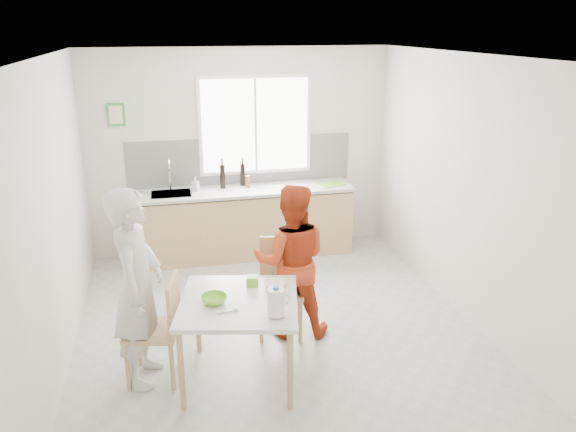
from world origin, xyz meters
name	(u,v)px	position (x,y,z in m)	size (l,w,h in m)	color
ground	(276,325)	(0.00, 0.00, 0.00)	(4.50, 4.50, 0.00)	#B7B7B2
room_shell	(275,171)	(0.00, 0.00, 1.64)	(4.50, 4.50, 4.50)	silver
window	(255,125)	(0.20, 2.23, 1.70)	(1.50, 0.06, 1.30)	white
backsplash	(241,161)	(0.00, 2.24, 1.23)	(3.00, 0.02, 0.65)	white
picture_frame	(116,115)	(-1.55, 2.23, 1.90)	(0.22, 0.03, 0.28)	#3F8B44
kitchen_counter	(246,225)	(0.00, 1.95, 0.42)	(2.84, 0.64, 1.37)	tan
dining_table	(239,308)	(-0.48, -0.82, 0.68)	(1.17, 1.17, 0.76)	white
chair_left	(160,325)	(-1.15, -0.67, 0.52)	(0.52, 0.52, 0.95)	tan
chair_far	(281,282)	(0.04, -0.09, 0.53)	(0.53, 0.53, 0.96)	tan
person_white	(138,288)	(-1.30, -0.64, 0.87)	(0.64, 0.42, 1.74)	silver
person_red	(291,261)	(0.13, -0.16, 0.78)	(0.75, 0.59, 1.55)	#B83717
bowl_green	(214,299)	(-0.69, -0.82, 0.79)	(0.21, 0.21, 0.07)	#7ED531
bowl_white	(275,284)	(-0.14, -0.64, 0.78)	(0.19, 0.19, 0.05)	white
milk_jug	(276,302)	(-0.23, -1.16, 0.89)	(0.19, 0.14, 0.24)	white
green_box	(252,281)	(-0.33, -0.57, 0.80)	(0.10, 0.10, 0.09)	#76C62D
spoon	(227,312)	(-0.61, -1.02, 0.77)	(0.01, 0.01, 0.16)	#A5A5AA
cutting_board	(331,184)	(1.16, 1.90, 0.93)	(0.35, 0.25, 0.01)	#7AC12C
wine_bottle_a	(223,176)	(-0.28, 2.05, 1.08)	(0.07, 0.07, 0.32)	black
wine_bottle_b	(243,175)	(0.00, 2.12, 1.07)	(0.07, 0.07, 0.30)	black
jar_amber	(248,182)	(0.05, 2.02, 1.00)	(0.06, 0.06, 0.16)	#925720
soap_bottle	(195,184)	(-0.63, 2.01, 1.01)	(0.08, 0.08, 0.18)	#999999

